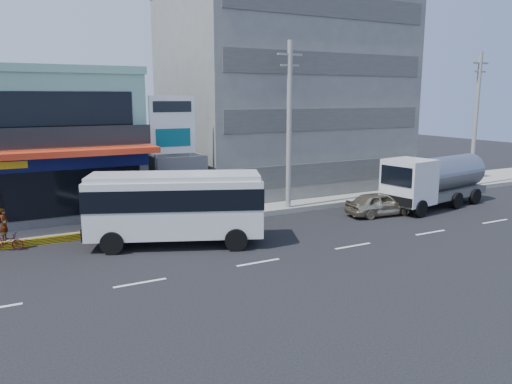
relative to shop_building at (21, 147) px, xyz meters
The scene contains 13 objects.
ground 16.57m from the shop_building, 60.16° to the right, with size 120.00×120.00×0.00m, color black.
sidewalk 14.27m from the shop_building, 18.88° to the right, with size 70.00×5.00×0.30m, color gray.
shop_building is the anchor object (origin of this frame).
concrete_building 18.28m from the shop_building, ahead, with size 16.00×12.00×14.00m, color gray.
gap_structure 8.53m from the shop_building, 13.67° to the right, with size 3.00×6.00×3.50m, color #48494D.
satellite_dish 8.54m from the shop_building, 20.21° to the right, with size 1.50×1.50×0.15m, color slate.
billboard 8.92m from the shop_building, 32.32° to the right, with size 2.60×0.18×6.90m.
utility_pole_near 15.50m from the shop_building, 25.06° to the right, with size 1.60×0.30×10.00m.
utility_pole_far 30.73m from the shop_building, 12.31° to the right, with size 1.60×0.30×10.00m.
minibus 11.61m from the shop_building, 59.30° to the right, with size 8.40×5.44×3.36m.
sedan 20.97m from the shop_building, 28.26° to the right, with size 1.64×4.07×1.39m, color #BBAF8E.
tanker_truck 24.75m from the shop_building, 23.01° to the right, with size 8.42×3.76×3.21m.
motorcycle_rider 8.00m from the shop_building, 100.20° to the right, with size 1.61×1.02×1.95m.
Camera 1 is at (-9.42, -17.61, 6.85)m, focal length 35.00 mm.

